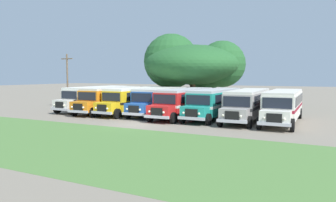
# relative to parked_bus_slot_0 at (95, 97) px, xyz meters

# --- Properties ---
(ground_plane) EXTENTS (220.00, 220.00, 0.00)m
(ground_plane) POSITION_rel_parked_bus_slot_0_xyz_m (10.82, -7.54, -1.58)
(ground_plane) COLOR slate
(foreground_grass_strip) EXTENTS (80.00, 11.77, 0.01)m
(foreground_grass_strip) POSITION_rel_parked_bus_slot_0_xyz_m (10.82, -15.44, -1.58)
(foreground_grass_strip) COLOR #4C7538
(foreground_grass_strip) RESTS_ON ground_plane
(parked_bus_slot_0) EXTENTS (2.77, 10.85, 2.82)m
(parked_bus_slot_0) POSITION_rel_parked_bus_slot_0_xyz_m (0.00, 0.00, 0.00)
(parked_bus_slot_0) COLOR silver
(parked_bus_slot_0) RESTS_ON ground_plane
(parked_bus_slot_1) EXTENTS (3.13, 10.90, 2.82)m
(parked_bus_slot_1) POSITION_rel_parked_bus_slot_0_xyz_m (2.98, -0.81, 0.00)
(parked_bus_slot_1) COLOR orange
(parked_bus_slot_1) RESTS_ON ground_plane
(parked_bus_slot_2) EXTENTS (2.88, 10.86, 2.82)m
(parked_bus_slot_2) POSITION_rel_parked_bus_slot_0_xyz_m (6.13, -0.51, 0.00)
(parked_bus_slot_2) COLOR yellow
(parked_bus_slot_2) RESTS_ON ground_plane
(parked_bus_slot_3) EXTENTS (2.98, 10.88, 2.82)m
(parked_bus_slot_3) POSITION_rel_parked_bus_slot_0_xyz_m (9.12, -0.00, 0.00)
(parked_bus_slot_3) COLOR #23519E
(parked_bus_slot_3) RESTS_ON ground_plane
(parked_bus_slot_4) EXTENTS (2.69, 10.84, 2.82)m
(parked_bus_slot_4) POSITION_rel_parked_bus_slot_0_xyz_m (12.22, -0.85, 0.00)
(parked_bus_slot_4) COLOR red
(parked_bus_slot_4) RESTS_ON ground_plane
(parked_bus_slot_5) EXTENTS (2.70, 10.84, 2.82)m
(parked_bus_slot_5) POSITION_rel_parked_bus_slot_0_xyz_m (15.24, -0.33, 0.00)
(parked_bus_slot_5) COLOR teal
(parked_bus_slot_5) RESTS_ON ground_plane
(parked_bus_slot_6) EXTENTS (2.95, 10.87, 2.82)m
(parked_bus_slot_6) POSITION_rel_parked_bus_slot_0_xyz_m (18.53, -0.42, 0.00)
(parked_bus_slot_6) COLOR #9E9993
(parked_bus_slot_6) RESTS_ON ground_plane
(parked_bus_slot_7) EXTENTS (2.92, 10.87, 2.82)m
(parked_bus_slot_7) POSITION_rel_parked_bus_slot_0_xyz_m (21.72, -0.49, 0.00)
(parked_bus_slot_7) COLOR silver
(parked_bus_slot_7) RESTS_ON ground_plane
(broad_shade_tree) EXTENTS (12.98, 14.26, 9.72)m
(broad_shade_tree) POSITION_rel_parked_bus_slot_0_xyz_m (8.80, 9.65, 4.05)
(broad_shade_tree) COLOR brown
(broad_shade_tree) RESTS_ON ground_plane
(utility_pole) EXTENTS (1.80, 0.20, 6.87)m
(utility_pole) POSITION_rel_parked_bus_slot_0_xyz_m (-4.38, -0.11, 2.10)
(utility_pole) COLOR brown
(utility_pole) RESTS_ON ground_plane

